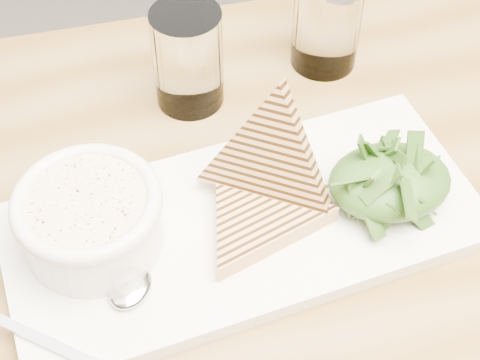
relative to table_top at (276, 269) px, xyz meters
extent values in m
cube|color=olive|center=(0.00, 0.00, 0.00)|extent=(1.17, 0.80, 0.04)
cube|color=white|center=(-0.02, 0.04, 0.03)|extent=(0.46, 0.26, 0.02)
cylinder|color=white|center=(-0.16, 0.04, 0.06)|extent=(0.12, 0.12, 0.05)
cylinder|color=beige|center=(-0.16, 0.04, 0.09)|extent=(0.10, 0.10, 0.01)
torus|color=white|center=(-0.16, 0.04, 0.09)|extent=(0.13, 0.13, 0.01)
ellipsoid|color=#183511|center=(0.11, 0.03, 0.06)|extent=(0.12, 0.09, 0.04)
ellipsoid|color=silver|center=(-0.13, -0.02, 0.04)|extent=(0.05, 0.06, 0.01)
cube|color=silver|center=(-0.21, -0.05, 0.04)|extent=(0.09, 0.07, 0.00)
cylinder|color=white|center=(-0.04, 0.22, 0.08)|extent=(0.07, 0.07, 0.11)
cylinder|color=white|center=(0.12, 0.25, 0.08)|extent=(0.07, 0.07, 0.11)
camera|label=1|loc=(-0.11, -0.37, 0.58)|focal=55.00mm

